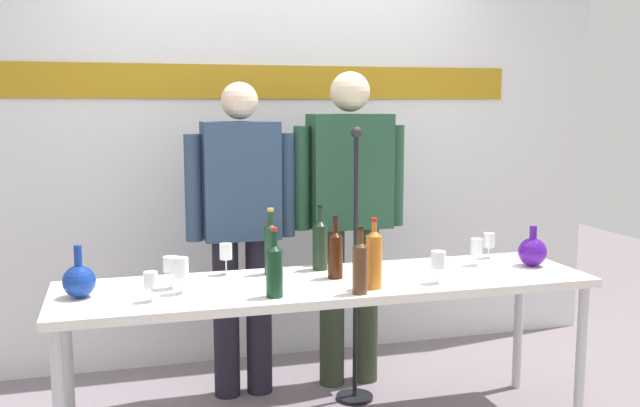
{
  "coord_description": "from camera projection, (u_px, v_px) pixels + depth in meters",
  "views": [
    {
      "loc": [
        -0.95,
        -3.16,
        1.59
      ],
      "look_at": [
        0.0,
        0.15,
        1.11
      ],
      "focal_mm": 40.41,
      "sensor_mm": 36.0,
      "label": 1
    }
  ],
  "objects": [
    {
      "name": "back_wall",
      "position": [
        272.0,
        119.0,
        4.45
      ],
      "size": [
        4.41,
        0.11,
        3.0
      ],
      "color": "silver",
      "rests_on": "ground"
    },
    {
      "name": "display_table",
      "position": [
        329.0,
        292.0,
        3.39
      ],
      "size": [
        2.51,
        0.67,
        0.77
      ],
      "color": "white",
      "rests_on": "ground"
    },
    {
      "name": "decanter_blue_left",
      "position": [
        79.0,
        280.0,
        3.07
      ],
      "size": [
        0.14,
        0.14,
        0.23
      ],
      "color": "navy",
      "rests_on": "display_table"
    },
    {
      "name": "decanter_blue_right",
      "position": [
        532.0,
        251.0,
        3.67
      ],
      "size": [
        0.15,
        0.15,
        0.21
      ],
      "color": "#481293",
      "rests_on": "display_table"
    },
    {
      "name": "presenter_left",
      "position": [
        241.0,
        220.0,
        3.86
      ],
      "size": [
        0.59,
        0.22,
        1.71
      ],
      "color": "black",
      "rests_on": "ground"
    },
    {
      "name": "presenter_right",
      "position": [
        349.0,
        206.0,
        4.02
      ],
      "size": [
        0.64,
        0.22,
        1.77
      ],
      "color": "#2E3925",
      "rests_on": "ground"
    },
    {
      "name": "wine_bottle_0",
      "position": [
        360.0,
        265.0,
        3.13
      ],
      "size": [
        0.07,
        0.07,
        0.3
      ],
      "color": "#50301B",
      "rests_on": "display_table"
    },
    {
      "name": "wine_bottle_1",
      "position": [
        320.0,
        243.0,
        3.59
      ],
      "size": [
        0.08,
        0.08,
        0.33
      ],
      "color": "#1D2F1E",
      "rests_on": "display_table"
    },
    {
      "name": "wine_bottle_2",
      "position": [
        335.0,
        253.0,
        3.41
      ],
      "size": [
        0.07,
        0.07,
        0.3
      ],
      "color": "#341608",
      "rests_on": "display_table"
    },
    {
      "name": "wine_bottle_3",
      "position": [
        374.0,
        258.0,
        3.22
      ],
      "size": [
        0.07,
        0.07,
        0.32
      ],
      "color": "orange",
      "rests_on": "display_table"
    },
    {
      "name": "wine_bottle_4",
      "position": [
        274.0,
        269.0,
        3.08
      ],
      "size": [
        0.07,
        0.07,
        0.3
      ],
      "color": "#11341E",
      "rests_on": "display_table"
    },
    {
      "name": "wine_bottle_5",
      "position": [
        271.0,
        246.0,
        3.49
      ],
      "size": [
        0.06,
        0.06,
        0.32
      ],
      "color": "#183A1D",
      "rests_on": "display_table"
    },
    {
      "name": "wine_glass_left_0",
      "position": [
        171.0,
        265.0,
        3.21
      ],
      "size": [
        0.07,
        0.07,
        0.15
      ],
      "color": "white",
      "rests_on": "display_table"
    },
    {
      "name": "wine_glass_left_1",
      "position": [
        181.0,
        268.0,
        3.13
      ],
      "size": [
        0.07,
        0.07,
        0.16
      ],
      "color": "white",
      "rests_on": "display_table"
    },
    {
      "name": "wine_glass_left_2",
      "position": [
        226.0,
        252.0,
        3.48
      ],
      "size": [
        0.06,
        0.06,
        0.15
      ],
      "color": "white",
      "rests_on": "display_table"
    },
    {
      "name": "wine_glass_left_3",
      "position": [
        151.0,
        281.0,
        3.01
      ],
      "size": [
        0.06,
        0.06,
        0.13
      ],
      "color": "white",
      "rests_on": "display_table"
    },
    {
      "name": "wine_glass_right_0",
      "position": [
        476.0,
        247.0,
        3.68
      ],
      "size": [
        0.06,
        0.06,
        0.14
      ],
      "color": "white",
      "rests_on": "display_table"
    },
    {
      "name": "wine_glass_right_1",
      "position": [
        438.0,
        260.0,
        3.31
      ],
      "size": [
        0.07,
        0.07,
        0.15
      ],
      "color": "white",
      "rests_on": "display_table"
    },
    {
      "name": "wine_glass_right_2",
      "position": [
        489.0,
        241.0,
        3.85
      ],
      "size": [
        0.06,
        0.06,
        0.14
      ],
      "color": "white",
      "rests_on": "display_table"
    },
    {
      "name": "microphone_stand",
      "position": [
        355.0,
        312.0,
        3.85
      ],
      "size": [
        0.2,
        0.2,
        1.48
      ],
      "color": "black",
      "rests_on": "ground"
    }
  ]
}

